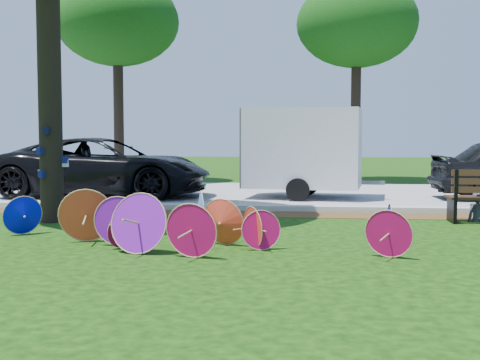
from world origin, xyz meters
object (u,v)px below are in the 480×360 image
(black_van, at_px, (104,167))
(cargo_trailer, at_px, (304,148))
(person_left, at_px, (479,193))
(parasol_pile, at_px, (179,222))

(black_van, bearing_deg, cargo_trailer, -87.74)
(black_van, height_order, person_left, black_van)
(parasol_pile, bearing_deg, black_van, 116.56)
(black_van, bearing_deg, parasol_pile, -153.00)
(cargo_trailer, height_order, person_left, cargo_trailer)
(parasol_pile, xyz_separation_m, person_left, (5.16, 3.21, 0.19))
(person_left, bearing_deg, parasol_pile, -150.16)
(cargo_trailer, bearing_deg, black_van, -170.31)
(cargo_trailer, bearing_deg, parasol_pile, -95.51)
(parasol_pile, distance_m, person_left, 6.08)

